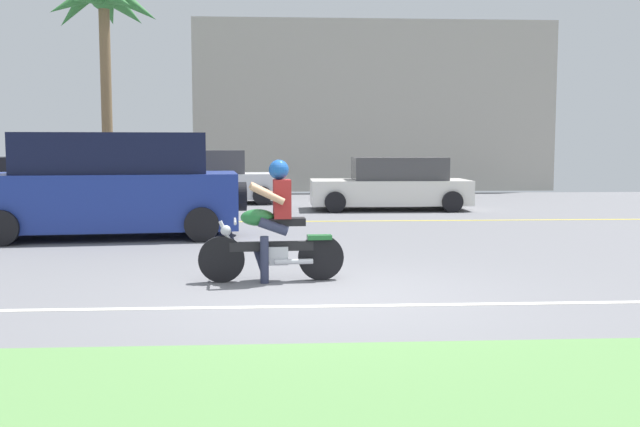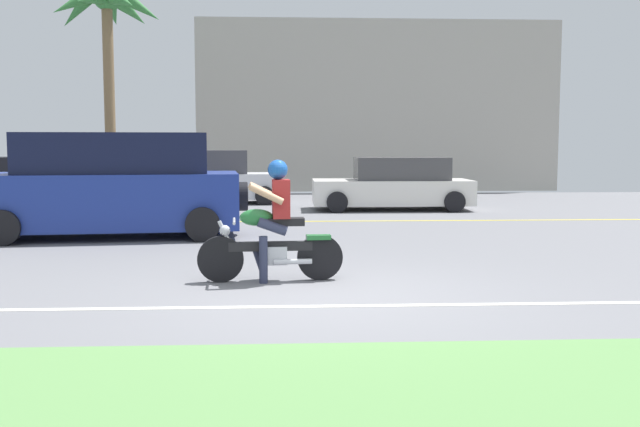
% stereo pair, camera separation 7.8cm
% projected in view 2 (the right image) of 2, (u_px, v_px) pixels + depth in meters
% --- Properties ---
extents(ground, '(56.00, 30.00, 0.04)m').
position_uv_depth(ground, '(313.00, 258.00, 11.43)').
color(ground, slate).
extents(lane_line_near, '(50.40, 0.12, 0.01)m').
position_uv_depth(lane_line_near, '(327.00, 306.00, 7.93)').
color(lane_line_near, silver).
rests_on(lane_line_near, ground).
extents(lane_line_far, '(50.40, 0.12, 0.01)m').
position_uv_depth(lane_line_far, '(303.00, 221.00, 16.70)').
color(lane_line_far, yellow).
rests_on(lane_line_far, ground).
extents(motorcyclist, '(1.90, 0.62, 1.59)m').
position_uv_depth(motorcyclist, '(272.00, 230.00, 9.35)').
color(motorcyclist, black).
rests_on(motorcyclist, ground).
extents(suv_nearby, '(5.15, 2.51, 2.01)m').
position_uv_depth(suv_nearby, '(113.00, 187.00, 13.82)').
color(suv_nearby, navy).
rests_on(suv_nearby, ground).
extents(parked_car_0, '(3.99, 2.14, 1.44)m').
position_uv_depth(parked_car_0, '(12.00, 184.00, 20.31)').
color(parked_car_0, '#232328').
rests_on(parked_car_0, ground).
extents(parked_car_1, '(3.93, 2.04, 1.61)m').
position_uv_depth(parked_car_1, '(215.00, 179.00, 21.79)').
color(parked_car_1, silver).
rests_on(parked_car_1, ground).
extents(parked_car_2, '(4.34, 1.98, 1.44)m').
position_uv_depth(parked_car_2, '(394.00, 185.00, 19.71)').
color(parked_car_2, white).
rests_on(parked_car_2, ground).
extents(palm_tree_0, '(3.62, 3.73, 7.09)m').
position_uv_depth(palm_tree_0, '(107.00, 12.00, 22.46)').
color(palm_tree_0, brown).
rests_on(palm_tree_0, ground).
extents(building_far, '(13.90, 4.00, 6.51)m').
position_uv_depth(building_far, '(373.00, 108.00, 29.18)').
color(building_far, '#A8A399').
rests_on(building_far, ground).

